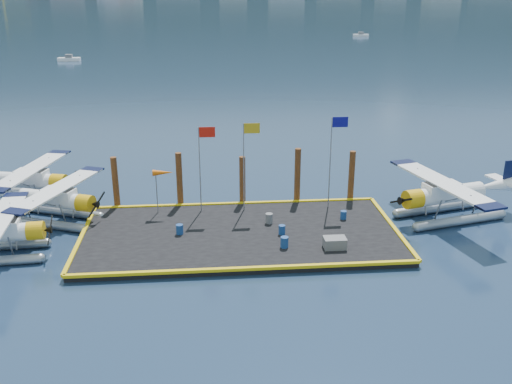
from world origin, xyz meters
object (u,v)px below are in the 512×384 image
Objects in this scene: drum_5 at (269,218)px; piling_2 at (242,182)px; seaplane_b at (55,202)px; drum_0 at (180,229)px; crate at (335,243)px; piling_3 at (297,177)px; drum_2 at (282,230)px; windsock at (163,174)px; seaplane_c at (28,183)px; drum_4 at (343,215)px; drum_1 at (284,242)px; flagpole_red at (202,156)px; piling_4 at (351,178)px; flagpole_yellow at (247,153)px; flagpole_blue at (334,149)px; piling_1 at (180,181)px; piling_0 at (116,184)px; seaplane_d at (446,197)px.

piling_2 is (-1.49, 4.13, 1.16)m from drum_5.
drum_0 is (8.50, -3.62, -0.75)m from seaplane_b.
piling_3 reaches higher than crate.
drum_0 is at bearing 174.85° from drum_2.
windsock is (-1.17, 3.76, 2.51)m from drum_0.
seaplane_c is 23.17m from drum_4.
drum_4 is at bearing 41.24° from drum_1.
seaplane_b is at bearing -179.22° from flagpole_red.
flagpole_yellow is at bearing -168.40° from piling_4.
piling_3 is (6.79, 1.60, -2.25)m from flagpole_red.
flagpole_blue is at bearing 93.50° from seaplane_c.
piling_1 is at bearing 123.05° from seaplane_b.
flagpole_yellow is 1.55× the size of piling_0.
drum_1 is 10.30m from piling_1.
drum_1 reaches higher than drum_4.
drum_2 is at bearing 86.95° from drum_1.
piling_4 is (13.53, 1.60, -1.23)m from windsock.
drum_1 reaches higher than crate.
seaplane_c is at bearing 171.73° from piling_2.
piling_4 is at bearing 98.05° from seaplane_c.
drum_0 is at bearing 81.57° from seaplane_d.
seaplane_d is (29.46, -5.88, 0.10)m from seaplane_c.
seaplane_b is at bearing 157.59° from drum_1.
windsock is at bearing 180.00° from flagpole_blue.
seaplane_c is 3.17× the size of windsock.
drum_5 reaches higher than crate.
drum_0 is at bearing -168.15° from drum_5.
seaplane_b is 13.41m from flagpole_yellow.
crate is 0.33× the size of piling_4.
piling_1 reaches higher than windsock.
drum_4 is 0.14× the size of piling_0.
flagpole_yellow reaches higher than drum_2.
piling_1 is (4.50, 0.00, 0.10)m from piling_0.
seaplane_c is 19.68m from drum_2.
piling_3 reaches higher than drum_1.
flagpole_red is 1.50× the size of piling_4.
drum_5 is (17.24, -6.42, -0.79)m from seaplane_c.
drum_4 is at bearing -80.69° from flagpole_blue.
piling_3 is (16.86, 1.74, 0.68)m from seaplane_b.
flagpole_red is 0.97× the size of flagpole_yellow.
seaplane_d is 6.75m from piling_4.
drum_2 is at bearing -28.13° from piling_0.
seaplane_b is at bearing -179.40° from flagpole_yellow.
piling_1 is (1.03, 1.60, -1.13)m from windsock.
seaplane_b is at bearing -172.30° from piling_2.
windsock is (-7.64, 4.34, 2.53)m from drum_2.
drum_4 is at bearing 88.13° from seaplane_c.
crate is (3.52, -4.08, -0.00)m from drum_5.
piling_1 is (-6.51, 7.87, 1.36)m from drum_1.
flagpole_red is at bearing 69.12° from seaplane_d.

